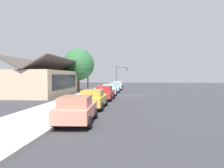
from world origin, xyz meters
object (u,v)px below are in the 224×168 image
object	(u,v)px
fire_hydrant_red	(103,90)
car_silver	(117,86)
car_coral	(77,109)
car_skyblue	(114,87)
shade_tree	(78,65)
car_mustard	(94,99)
car_seafoam	(110,90)
car_cherry	(105,93)
traffic_light_main	(121,73)
car_ivory	(118,85)
utility_pole_wooden	(88,70)

from	to	relation	value
fire_hydrant_red	car_silver	bearing A→B (deg)	-9.43
car_coral	car_skyblue	world-z (taller)	same
shade_tree	car_coral	bearing A→B (deg)	-166.04
car_mustard	fire_hydrant_red	size ratio (longest dim) A/B	6.66
car_seafoam	car_skyblue	size ratio (longest dim) A/B	0.94
car_silver	shade_tree	world-z (taller)	shade_tree
car_cherry	traffic_light_main	xyz separation A→B (m)	(29.06, -0.17, 2.68)
car_ivory	traffic_light_main	distance (m)	5.65
car_mustard	car_skyblue	world-z (taller)	same
shade_tree	fire_hydrant_red	world-z (taller)	shade_tree
traffic_light_main	fire_hydrant_red	distance (m)	20.30
car_coral	traffic_light_main	bearing A→B (deg)	-3.63
car_mustard	car_cherry	distance (m)	6.31
car_skyblue	car_silver	size ratio (longest dim) A/B	1.09
car_mustard	car_silver	distance (m)	24.61
car_coral	car_silver	bearing A→B (deg)	-3.50
car_seafoam	car_cherry	bearing A→B (deg)	178.45
shade_tree	car_ivory	bearing A→B (deg)	-30.51
car_mustard	car_cherry	world-z (taller)	same
car_cherry	traffic_light_main	bearing A→B (deg)	1.12
car_coral	utility_pole_wooden	xyz separation A→B (m)	(29.31, 5.45, 3.11)
car_cherry	car_skyblue	distance (m)	12.06
car_seafoam	traffic_light_main	size ratio (longest dim) A/B	0.87
car_ivory	utility_pole_wooden	bearing A→B (deg)	142.09
car_silver	fire_hydrant_red	size ratio (longest dim) A/B	6.20
car_seafoam	car_silver	xyz separation A→B (m)	(12.15, -0.13, -0.00)
car_ivory	utility_pole_wooden	world-z (taller)	utility_pole_wooden
car_silver	shade_tree	xyz separation A→B (m)	(-4.83, 6.44, 3.90)
car_cherry	traffic_light_main	size ratio (longest dim) A/B	0.86
car_cherry	car_coral	bearing A→B (deg)	-178.69
traffic_light_main	utility_pole_wooden	distance (m)	13.13
shade_tree	fire_hydrant_red	xyz separation A→B (m)	(-4.42, -4.90, -4.22)
car_skyblue	car_seafoam	bearing A→B (deg)	176.69
car_skyblue	traffic_light_main	xyz separation A→B (m)	(17.00, -0.14, 2.68)
car_cherry	utility_pole_wooden	world-z (taller)	utility_pole_wooden
car_coral	fire_hydrant_red	bearing A→B (deg)	0.58
car_ivory	car_seafoam	bearing A→B (deg)	-179.81
car_coral	car_seafoam	world-z (taller)	same
car_mustard	car_cherry	size ratio (longest dim) A/B	1.06
car_silver	car_coral	bearing A→B (deg)	177.23
car_seafoam	traffic_light_main	distance (m)	23.06
car_mustard	car_ivory	world-z (taller)	same
car_coral	utility_pole_wooden	bearing A→B (deg)	7.19
traffic_light_main	car_mustard	bearing A→B (deg)	179.55
car_seafoam	fire_hydrant_red	size ratio (longest dim) A/B	6.35
car_ivory	car_coral	bearing A→B (deg)	-179.81
car_mustard	car_seafoam	size ratio (longest dim) A/B	1.05
traffic_light_main	fire_hydrant_red	size ratio (longest dim) A/B	7.32
fire_hydrant_red	car_ivory	bearing A→B (deg)	-5.16
car_skyblue	car_mustard	bearing A→B (deg)	177.41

